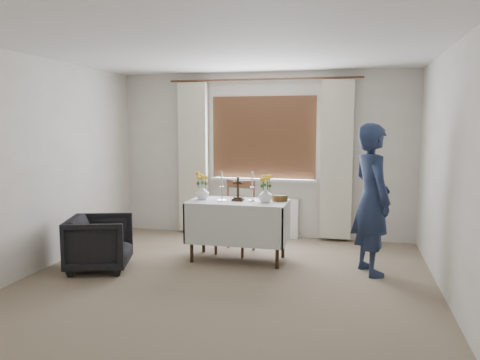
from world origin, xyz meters
name	(u,v)px	position (x,y,z in m)	size (l,w,h in m)	color
ground	(219,291)	(0.00, 0.00, 0.00)	(5.00, 5.00, 0.00)	gray
altar_table	(238,231)	(-0.07, 1.13, 0.38)	(1.24, 0.64, 0.76)	silver
wooden_chair	(235,217)	(-0.19, 1.45, 0.49)	(0.45, 0.45, 0.97)	brown
armchair	(100,243)	(-1.57, 0.36, 0.32)	(0.69, 0.71, 0.64)	black
person	(372,199)	(1.55, 0.98, 0.87)	(0.63, 0.42, 1.73)	navy
radiator	(262,217)	(0.00, 2.42, 0.30)	(1.10, 0.10, 0.60)	white
wooden_cross	(238,189)	(-0.07, 1.14, 0.91)	(0.14, 0.10, 0.30)	black
candlestick_left	(222,186)	(-0.27, 1.09, 0.95)	(0.11, 0.11, 0.38)	silver
candlestick_right	(252,187)	(0.11, 1.15, 0.95)	(0.11, 0.11, 0.37)	silver
flower_vase_left	(202,192)	(-0.54, 1.14, 0.85)	(0.17, 0.17, 0.18)	white
flower_vase_right	(265,195)	(0.28, 1.12, 0.85)	(0.17, 0.17, 0.18)	white
wicker_basket	(280,198)	(0.44, 1.26, 0.80)	(0.20, 0.20, 0.08)	brown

